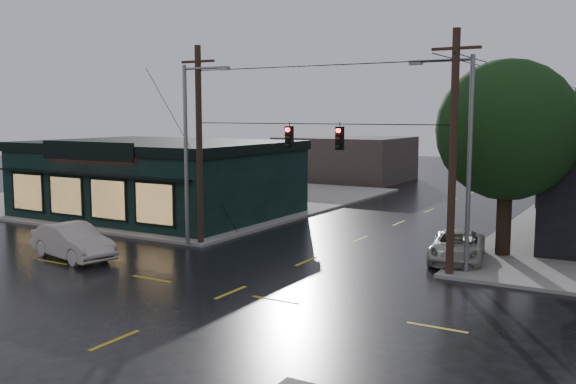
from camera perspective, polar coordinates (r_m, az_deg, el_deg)
The scene contains 14 objects.
ground_plane at distance 24.76m, azimuth -5.10°, elevation -8.89°, with size 160.00×160.00×0.00m, color black.
sidewalk_nw at distance 52.35m, azimuth -10.32°, elevation -0.47°, with size 28.00×28.00×0.15m, color gray.
pizza_shop at distance 43.52m, azimuth -11.41°, elevation 1.31°, with size 16.30×12.34×4.90m.
corner_tree at distance 31.40m, azimuth 18.93°, elevation 5.20°, with size 6.54×6.54×9.13m.
utility_pole_nw at distance 33.60m, azimuth -7.75°, elevation -4.68°, with size 2.00×0.32×10.15m, color #2F2114, non-canonical shape.
utility_pole_ne at distance 27.74m, azimuth 14.12°, elevation -7.33°, with size 2.00×0.32×10.15m, color #2F2114, non-canonical shape.
utility_pole_far_a at distance 48.43m, azimuth 21.25°, elevation -1.52°, with size 2.00×0.32×9.65m, color #2F2114, non-canonical shape.
utility_pole_far_b at distance 68.12m, azimuth 23.92°, elevation 0.69°, with size 2.00×0.32×9.15m, color #2F2114, non-canonical shape.
span_signal_assembly at distance 29.33m, azimuth 2.32°, elevation 4.90°, with size 13.00×0.48×1.23m.
streetlight_nw at distance 33.25m, azimuth -8.90°, elevation -4.83°, with size 5.40×0.30×9.15m, color gray, non-canonical shape.
streetlight_ne at distance 28.27m, azimuth 15.50°, elevation -7.11°, with size 5.40×0.30×9.15m, color gray, non-canonical shape.
bg_building_west at distance 65.74m, azimuth 5.14°, elevation 2.98°, with size 12.00×10.00×4.40m, color #423430.
sedan_cream at distance 31.67m, azimuth -18.58°, elevation -4.19°, with size 1.75×5.01×1.65m, color #B6ADA0.
suv_silver at distance 30.46m, azimuth 14.80°, elevation -4.73°, with size 2.32×5.02×1.40m, color #A4A498.
Camera 1 is at (13.83, -19.39, 6.76)m, focal length 40.00 mm.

